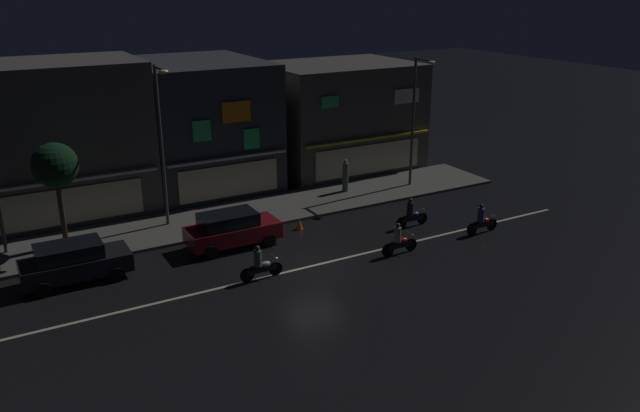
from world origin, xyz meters
name	(u,v)px	position (x,y,z in m)	size (l,w,h in m)	color
ground_plane	(313,266)	(0.00, 0.00, 0.00)	(140.00, 140.00, 0.00)	black
lane_divider_stripe	(313,266)	(0.00, 0.00, 0.01)	(29.18, 0.16, 0.01)	beige
sidewalk_far	(246,214)	(0.00, 7.31, 0.07)	(30.71, 4.39, 0.14)	#5B5954
storefront_left_block	(339,116)	(9.21, 13.09, 3.38)	(9.40, 7.33, 6.77)	#56514C
storefront_center_block	(35,142)	(-9.21, 12.58, 3.97)	(10.99, 6.31, 7.95)	#56514C
storefront_right_block	(199,123)	(0.00, 14.02, 3.69)	(7.21, 9.18, 7.38)	#383A3F
streetlamp_mid	(162,135)	(-4.08, 7.51, 4.76)	(0.44, 1.64, 7.92)	#47494C
streetlamp_east	(416,112)	(10.56, 6.80, 4.56)	(0.44, 1.64, 7.54)	#47494C
pedestrian_on_sidewalk	(345,176)	(6.49, 7.83, 1.03)	(0.34, 0.34, 1.90)	#4C664C
street_tree	(55,166)	(-8.97, 7.45, 3.93)	(2.03, 2.03, 4.85)	#473323
parked_car_near_kerb	(74,262)	(-9.19, 3.55, 0.87)	(4.30, 1.98, 1.67)	black
parked_car_trailing	(232,229)	(-2.20, 3.75, 0.87)	(4.30, 1.98, 1.67)	maroon
motorcycle_lead	(399,241)	(4.03, -0.78, 0.63)	(1.90, 0.60, 1.52)	black
motorcycle_following	(411,215)	(6.60, 1.67, 0.63)	(1.90, 0.60, 1.52)	black
motorcycle_opposite_lane	(260,265)	(-2.49, -0.03, 0.63)	(1.90, 0.60, 1.52)	black
motorcycle_trailing_far	(482,221)	(9.07, -0.71, 0.63)	(1.90, 0.60, 1.52)	black
traffic_cone	(300,224)	(1.52, 4.11, 0.28)	(0.36, 0.36, 0.55)	orange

